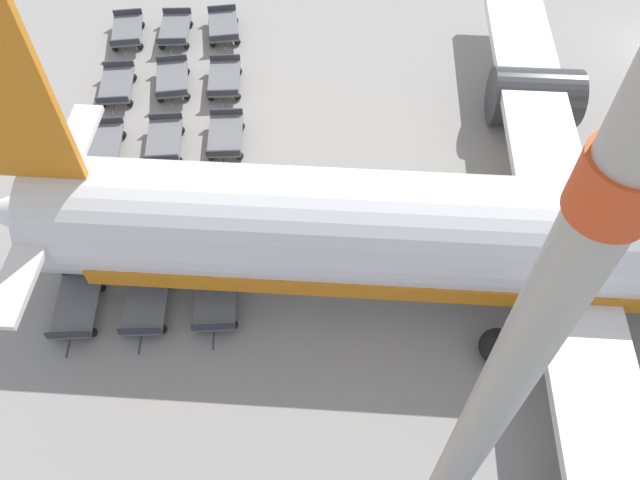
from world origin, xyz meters
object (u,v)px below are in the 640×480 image
object	(u,v)px
baggage_dolly_row_mid_a_col_d	(157,214)
baggage_dolly_row_mid_b_col_a	(223,27)
baggage_dolly_row_mid_b_col_b	(224,79)
apron_light_mast	(486,416)
baggage_dolly_row_mid_b_col_e	(216,299)
baggage_dolly_row_near_col_e	(77,306)
baggage_dolly_row_mid_a_col_a	(175,30)
baggage_dolly_row_near_col_a	(127,31)
airplane	(604,245)
baggage_dolly_row_near_col_d	(94,216)
baggage_dolly_row_near_col_c	(104,146)
baggage_dolly_row_mid_a_col_b	(172,80)
baggage_dolly_row_near_col_b	(117,86)
baggage_dolly_row_mid_b_col_c	(225,136)
baggage_dolly_row_mid_a_col_c	(164,141)
baggage_dolly_row_mid_a_col_e	(146,303)
baggage_dolly_row_mid_b_col_d	(224,208)

from	to	relation	value
baggage_dolly_row_mid_a_col_d	baggage_dolly_row_mid_b_col_a	xyz separation A→B (m)	(-13.06, 1.26, 0.00)
baggage_dolly_row_mid_b_col_b	apron_light_mast	bearing A→B (deg)	19.46
baggage_dolly_row_mid_b_col_a	baggage_dolly_row_mid_b_col_e	world-z (taller)	same
baggage_dolly_row_near_col_e	baggage_dolly_row_mid_a_col_a	size ratio (longest dim) A/B	1.00
baggage_dolly_row_mid_b_col_a	baggage_dolly_row_mid_b_col_b	xyz separation A→B (m)	(4.36, 0.55, 0.00)
baggage_dolly_row_near_col_a	apron_light_mast	world-z (taller)	apron_light_mast
apron_light_mast	airplane	bearing A→B (deg)	143.03
baggage_dolly_row_near_col_d	baggage_dolly_row_mid_b_col_a	distance (m)	13.79
baggage_dolly_row_near_col_c	apron_light_mast	world-z (taller)	apron_light_mast
baggage_dolly_row_near_col_d	baggage_dolly_row_mid_b_col_e	bearing A→B (deg)	55.05
baggage_dolly_row_near_col_e	baggage_dolly_row_mid_a_col_b	size ratio (longest dim) A/B	0.99
baggage_dolly_row_near_col_b	baggage_dolly_row_mid_b_col_c	world-z (taller)	same
apron_light_mast	baggage_dolly_row_near_col_d	bearing A→B (deg)	-136.61
baggage_dolly_row_mid_b_col_a	baggage_dolly_row_mid_b_col_c	bearing A→B (deg)	7.28
baggage_dolly_row_mid_a_col_d	baggage_dolly_row_mid_b_col_e	bearing A→B (deg)	36.17
baggage_dolly_row_mid_b_col_b	baggage_dolly_row_mid_b_col_c	bearing A→B (deg)	7.36
baggage_dolly_row_near_col_e	airplane	bearing A→B (deg)	94.48
baggage_dolly_row_mid_a_col_a	baggage_dolly_row_mid_b_col_a	xyz separation A→B (m)	(-0.33, 2.58, 0.00)
baggage_dolly_row_mid_a_col_d	baggage_dolly_row_mid_b_col_c	world-z (taller)	same
baggage_dolly_row_near_col_c	baggage_dolly_row_mid_a_col_d	size ratio (longest dim) A/B	1.00
baggage_dolly_row_mid_a_col_d	baggage_dolly_row_mid_b_col_b	bearing A→B (deg)	168.26
apron_light_mast	baggage_dolly_row_near_col_a	bearing A→B (deg)	-152.39
baggage_dolly_row_near_col_b	baggage_dolly_row_mid_a_col_c	bearing A→B (deg)	38.63
baggage_dolly_row_near_col_c	baggage_dolly_row_mid_a_col_e	world-z (taller)	same
baggage_dolly_row_mid_b_col_c	airplane	bearing A→B (deg)	62.29
baggage_dolly_row_mid_a_col_d	baggage_dolly_row_mid_a_col_e	size ratio (longest dim) A/B	1.01
baggage_dolly_row_near_col_a	baggage_dolly_row_mid_b_col_c	distance (m)	10.05
airplane	baggage_dolly_row_near_col_e	distance (m)	19.30
baggage_dolly_row_mid_a_col_a	baggage_dolly_row_mid_b_col_e	size ratio (longest dim) A/B	1.00
baggage_dolly_row_mid_a_col_a	baggage_dolly_row_mid_b_col_a	size ratio (longest dim) A/B	0.99
baggage_dolly_row_near_col_b	baggage_dolly_row_near_col_d	xyz separation A→B (m)	(8.26, 0.88, 0.00)
baggage_dolly_row_mid_a_col_c	baggage_dolly_row_mid_b_col_b	xyz separation A→B (m)	(-4.42, 2.24, 0.00)
baggage_dolly_row_mid_a_col_a	baggage_dolly_row_mid_b_col_d	size ratio (longest dim) A/B	0.99
baggage_dolly_row_mid_a_col_a	baggage_dolly_row_mid_b_col_d	world-z (taller)	same
baggage_dolly_row_mid_a_col_b	baggage_dolly_row_mid_b_col_c	xyz separation A→B (m)	(3.94, 3.11, 0.00)
baggage_dolly_row_near_col_a	baggage_dolly_row_mid_b_col_e	world-z (taller)	same
airplane	baggage_dolly_row_near_col_b	size ratio (longest dim) A/B	12.97
baggage_dolly_row_mid_a_col_c	baggage_dolly_row_near_col_a	bearing A→B (deg)	-157.42
baggage_dolly_row_mid_a_col_e	baggage_dolly_row_mid_b_col_a	distance (m)	17.38
baggage_dolly_row_mid_b_col_b	baggage_dolly_row_mid_a_col_b	bearing A→B (deg)	-87.48
baggage_dolly_row_near_col_d	baggage_dolly_row_mid_a_col_e	size ratio (longest dim) A/B	1.01
airplane	baggage_dolly_row_mid_a_col_b	size ratio (longest dim) A/B	12.90
baggage_dolly_row_near_col_a	baggage_dolly_row_mid_a_col_c	xyz separation A→B (m)	(8.27, 3.44, 0.00)
baggage_dolly_row_mid_a_col_e	baggage_dolly_row_mid_a_col_c	bearing A→B (deg)	-174.59
baggage_dolly_row_near_col_b	baggage_dolly_row_near_col_d	world-z (taller)	same
baggage_dolly_row_mid_a_col_c	baggage_dolly_row_mid_b_col_a	xyz separation A→B (m)	(-8.77, 1.69, 0.00)
baggage_dolly_row_mid_a_col_e	baggage_dolly_row_mid_b_col_b	xyz separation A→B (m)	(-13.00, 1.43, 0.00)
baggage_dolly_row_mid_a_col_a	baggage_dolly_row_mid_a_col_e	distance (m)	17.12
baggage_dolly_row_near_col_d	baggage_dolly_row_mid_b_col_c	bearing A→B (deg)	134.60
baggage_dolly_row_near_col_a	baggage_dolly_row_near_col_b	distance (m)	4.50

